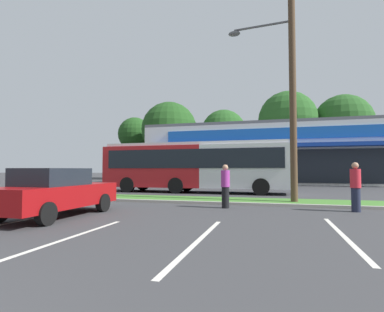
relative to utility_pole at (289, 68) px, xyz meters
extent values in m
cube|color=#427A2D|center=(-4.49, 0.27, -5.93)|extent=(56.00, 2.20, 0.12)
cube|color=#99968C|center=(-4.49, -0.95, -5.93)|extent=(56.00, 0.24, 0.12)
cube|color=silver|center=(-5.07, -8.32, -5.99)|extent=(0.12, 4.80, 0.01)
cube|color=silver|center=(-2.26, -7.57, -5.99)|extent=(0.12, 4.80, 0.01)
cube|color=silver|center=(0.81, -6.19, -5.99)|extent=(0.12, 4.80, 0.01)
cube|color=silver|center=(-0.49, 21.99, -2.95)|extent=(27.71, 11.24, 6.08)
cube|color=black|center=(-0.49, 16.33, -4.17)|extent=(23.27, 0.08, 3.16)
cube|color=#14389E|center=(-0.49, 15.67, -2.23)|extent=(26.04, 1.40, 0.35)
cube|color=#1959AD|center=(-0.49, 16.29, -1.01)|extent=(22.17, 0.16, 1.09)
cube|color=slate|center=(-0.49, 21.99, 0.23)|extent=(27.71, 11.24, 0.30)
cylinder|color=#473323|center=(-23.89, 33.37, -3.25)|extent=(0.44, 0.44, 5.49)
sphere|color=#1E4719|center=(-23.89, 33.37, 1.63)|extent=(5.70, 5.70, 5.70)
cylinder|color=#473323|center=(-16.06, 29.05, -3.79)|extent=(0.44, 0.44, 4.41)
sphere|color=#1E4719|center=(-16.06, 29.05, 1.55)|extent=(8.37, 8.37, 8.37)
cylinder|color=#473323|center=(-8.10, 31.22, -3.66)|extent=(0.44, 0.44, 4.66)
sphere|color=#23511E|center=(-8.10, 31.22, 1.20)|extent=(6.74, 6.74, 6.74)
cylinder|color=#473323|center=(1.11, 29.08, -3.36)|extent=(0.44, 0.44, 5.26)
sphere|color=#23511E|center=(1.11, 29.08, 2.24)|extent=(7.93, 7.93, 7.93)
cylinder|color=#473323|center=(8.29, 30.47, -3.59)|extent=(0.44, 0.44, 4.81)
sphere|color=#23511E|center=(8.29, 30.47, 1.72)|extent=(7.75, 7.75, 7.75)
cylinder|color=#4C3826|center=(0.13, -0.01, -0.36)|extent=(0.30, 0.30, 11.27)
cylinder|color=#59595B|center=(-1.16, 0.12, 2.13)|extent=(2.60, 0.37, 0.10)
ellipsoid|color=#59595B|center=(-2.46, 0.26, 1.98)|extent=(0.56, 0.32, 0.24)
cube|color=#AD191E|center=(-8.51, 5.41, -4.29)|extent=(6.79, 2.64, 2.70)
cube|color=silver|center=(-2.37, 5.32, -4.29)|extent=(5.57, 2.63, 2.70)
cube|color=silver|center=(-5.75, 5.37, -2.84)|extent=(11.83, 2.46, 0.20)
cube|color=black|center=(-5.76, 4.06, -3.81)|extent=(11.31, 0.22, 1.19)
cube|color=black|center=(0.43, 5.28, -3.97)|extent=(0.09, 2.17, 1.51)
cylinder|color=black|center=(-1.43, 6.48, -5.49)|extent=(1.00, 0.31, 1.00)
cylinder|color=black|center=(-1.46, 4.14, -5.49)|extent=(1.00, 0.31, 1.00)
cylinder|color=black|center=(-6.65, 6.55, -5.49)|extent=(1.00, 0.31, 1.00)
cylinder|color=black|center=(-6.68, 4.21, -5.49)|extent=(1.00, 0.31, 1.00)
cylinder|color=black|center=(-10.03, 6.60, -5.49)|extent=(1.00, 0.31, 1.00)
cylinder|color=black|center=(-10.06, 4.26, -5.49)|extent=(1.00, 0.31, 1.00)
cube|color=brown|center=(-9.86, -1.44, -5.54)|extent=(1.60, 0.45, 0.06)
cube|color=brown|center=(-9.86, -1.64, -5.26)|extent=(1.60, 0.06, 0.44)
cube|color=#333338|center=(-9.25, -1.44, -5.77)|extent=(0.08, 0.36, 0.45)
cube|color=#333338|center=(-10.47, -1.44, -5.77)|extent=(0.08, 0.36, 0.45)
cube|color=maroon|center=(-7.44, -5.62, -5.33)|extent=(1.72, 4.49, 0.69)
cube|color=black|center=(-7.44, -5.84, -4.71)|extent=(1.52, 2.02, 0.54)
cylinder|color=black|center=(-8.26, -4.23, -5.67)|extent=(0.22, 0.64, 0.64)
cylinder|color=black|center=(-6.62, -4.23, -5.67)|extent=(0.22, 0.64, 0.64)
cylinder|color=black|center=(-6.62, -7.01, -5.67)|extent=(0.22, 0.64, 0.64)
cube|color=silver|center=(-10.06, 10.79, -5.36)|extent=(4.29, 1.86, 0.63)
cube|color=black|center=(-10.27, 10.79, -4.83)|extent=(1.93, 1.63, 0.43)
cylinder|color=black|center=(-8.73, 11.67, -5.67)|extent=(0.64, 0.22, 0.64)
cylinder|color=black|center=(-8.73, 9.91, -5.67)|extent=(0.64, 0.22, 0.64)
cylinder|color=black|center=(-11.39, 11.67, -5.67)|extent=(0.64, 0.22, 0.64)
cylinder|color=black|center=(-11.39, 9.91, -5.67)|extent=(0.64, 0.22, 0.64)
cylinder|color=black|center=(-2.55, -2.05, -5.58)|extent=(0.29, 0.29, 0.82)
cylinder|color=#99338C|center=(-2.55, -2.05, -4.84)|extent=(0.34, 0.34, 0.65)
sphere|color=tan|center=(-2.55, -2.05, -4.40)|extent=(0.23, 0.23, 0.23)
cylinder|color=#1E2338|center=(2.10, -1.86, -5.57)|extent=(0.30, 0.30, 0.85)
cylinder|color=red|center=(2.10, -1.86, -4.80)|extent=(0.36, 0.36, 0.68)
sphere|color=tan|center=(2.10, -1.86, -4.34)|extent=(0.23, 0.23, 0.23)
cylinder|color=#47423D|center=(-10.62, -2.87, -5.61)|extent=(0.27, 0.27, 0.76)
cylinder|color=black|center=(-10.62, -2.87, -4.93)|extent=(0.32, 0.32, 0.60)
sphere|color=tan|center=(-10.62, -2.87, -4.53)|extent=(0.21, 0.21, 0.21)
camera|label=1|loc=(-0.67, -13.82, -4.48)|focal=28.18mm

